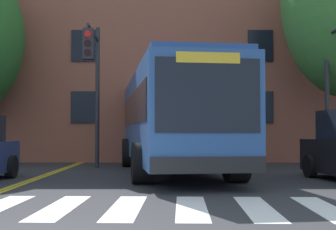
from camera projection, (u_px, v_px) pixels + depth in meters
The scene contains 6 objects.
crosswalk at pixel (92, 207), 8.31m from camera, with size 8.78×3.07×0.01m.
lane_line_yellow_inner at pixel (85, 160), 22.29m from camera, with size 0.12×36.00×0.01m, color gold.
lane_line_yellow_outer at pixel (88, 160), 22.29m from camera, with size 0.12×36.00×0.01m, color gold.
city_bus at pixel (169, 117), 15.75m from camera, with size 4.14×11.65×3.35m.
traffic_light_overhead at pixel (92, 71), 16.39m from camera, with size 0.35×2.72×5.26m.
building_facade at pixel (170, 63), 23.89m from camera, with size 29.26×6.67×9.71m.
Camera 1 is at (1.68, -5.43, 1.35)m, focal length 50.00 mm.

